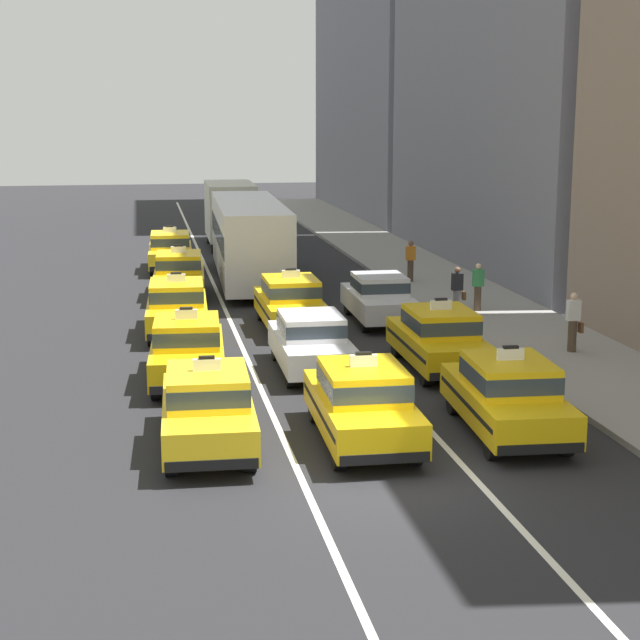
% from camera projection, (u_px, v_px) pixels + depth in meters
% --- Properties ---
extents(ground_plane, '(160.00, 160.00, 0.00)m').
position_uv_depth(ground_plane, '(390.00, 482.00, 18.78)').
color(ground_plane, '#232326').
extents(lane_stripe_left_center, '(0.14, 80.00, 0.01)m').
position_uv_depth(lane_stripe_left_center, '(219.00, 295.00, 37.79)').
color(lane_stripe_left_center, silver).
rests_on(lane_stripe_left_center, ground).
extents(lane_stripe_center_right, '(0.14, 80.00, 0.01)m').
position_uv_depth(lane_stripe_center_right, '(303.00, 293.00, 38.34)').
color(lane_stripe_center_right, silver).
rests_on(lane_stripe_center_right, ground).
extents(sidewalk_curb, '(4.00, 90.00, 0.15)m').
position_uv_depth(sidewalk_curb, '(489.00, 311.00, 34.47)').
color(sidewalk_curb, gray).
rests_on(sidewalk_curb, ground).
extents(taxi_left_nearest, '(1.98, 4.62, 1.96)m').
position_uv_depth(taxi_left_nearest, '(208.00, 407.00, 20.48)').
color(taxi_left_nearest, black).
rests_on(taxi_left_nearest, ground).
extents(taxi_left_second, '(2.07, 4.66, 1.96)m').
position_uv_depth(taxi_left_second, '(187.00, 349.00, 25.50)').
color(taxi_left_second, black).
rests_on(taxi_left_second, ground).
extents(taxi_left_third, '(2.00, 4.63, 1.96)m').
position_uv_depth(taxi_left_third, '(177.00, 307.00, 31.00)').
color(taxi_left_third, black).
rests_on(taxi_left_third, ground).
extents(taxi_left_fourth, '(2.06, 4.65, 1.96)m').
position_uv_depth(taxi_left_fourth, '(179.00, 274.00, 37.27)').
color(taxi_left_fourth, black).
rests_on(taxi_left_fourth, ground).
extents(taxi_left_fifth, '(1.96, 4.61, 1.96)m').
position_uv_depth(taxi_left_fifth, '(170.00, 250.00, 43.48)').
color(taxi_left_fifth, black).
rests_on(taxi_left_fifth, ground).
extents(taxi_center_nearest, '(1.91, 4.60, 1.96)m').
position_uv_depth(taxi_center_nearest, '(362.00, 402.00, 20.82)').
color(taxi_center_nearest, black).
rests_on(taxi_center_nearest, ground).
extents(sedan_center_second, '(1.81, 4.32, 1.58)m').
position_uv_depth(sedan_center_second, '(311.00, 341.00, 26.49)').
color(sedan_center_second, black).
rests_on(sedan_center_second, ground).
extents(taxi_center_third, '(1.83, 4.56, 1.96)m').
position_uv_depth(taxi_center_third, '(291.00, 302.00, 31.74)').
color(taxi_center_third, black).
rests_on(taxi_center_third, ground).
extents(bus_center_fourth, '(2.89, 11.28, 3.22)m').
position_uv_depth(bus_center_fourth, '(249.00, 237.00, 40.46)').
color(bus_center_fourth, black).
rests_on(bus_center_fourth, ground).
extents(box_truck_center_fifth, '(2.39, 7.00, 3.27)m').
position_uv_depth(box_truck_center_fifth, '(229.00, 212.00, 51.00)').
color(box_truck_center_fifth, black).
rests_on(box_truck_center_fifth, ground).
extents(taxi_right_nearest, '(2.06, 4.65, 1.96)m').
position_uv_depth(taxi_right_nearest, '(507.00, 394.00, 21.37)').
color(taxi_right_nearest, black).
rests_on(taxi_right_nearest, ground).
extents(taxi_right_second, '(1.88, 4.58, 1.96)m').
position_uv_depth(taxi_right_second, '(439.00, 338.00, 26.73)').
color(taxi_right_second, black).
rests_on(taxi_right_second, ground).
extents(sedan_right_third, '(1.84, 4.33, 1.58)m').
position_uv_depth(sedan_right_third, '(379.00, 297.00, 32.76)').
color(sedan_right_third, black).
rests_on(sedan_right_third, ground).
extents(pedestrian_near_crosswalk, '(0.36, 0.24, 1.60)m').
position_uv_depth(pedestrian_near_crosswalk, '(411.00, 261.00, 39.88)').
color(pedestrian_near_crosswalk, '#473828').
rests_on(pedestrian_near_crosswalk, sidewalk_curb).
extents(pedestrian_mid_block, '(0.47, 0.24, 1.67)m').
position_uv_depth(pedestrian_mid_block, '(573.00, 322.00, 28.17)').
color(pedestrian_mid_block, '#473828').
rests_on(pedestrian_mid_block, sidewalk_curb).
extents(pedestrian_by_storefront, '(0.47, 0.24, 1.57)m').
position_uv_depth(pedestrian_by_storefront, '(457.00, 290.00, 33.49)').
color(pedestrian_by_storefront, slate).
rests_on(pedestrian_by_storefront, sidewalk_curb).
extents(pedestrian_trailing, '(0.36, 0.24, 1.60)m').
position_uv_depth(pedestrian_trailing, '(478.00, 287.00, 34.02)').
color(pedestrian_trailing, '#473828').
rests_on(pedestrian_trailing, sidewalk_curb).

